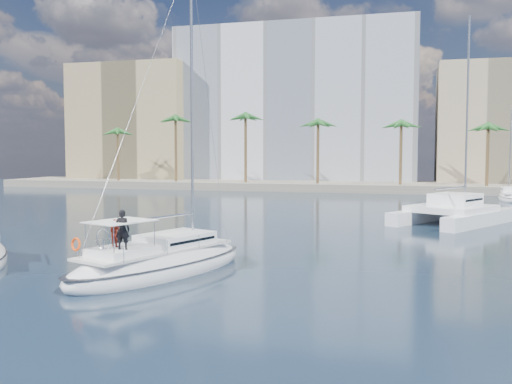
% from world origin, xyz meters
% --- Properties ---
extents(ground, '(160.00, 160.00, 0.00)m').
position_xyz_m(ground, '(0.00, 0.00, 0.00)').
color(ground, black).
rests_on(ground, ground).
extents(quay, '(120.00, 14.00, 1.20)m').
position_xyz_m(quay, '(0.00, 61.00, 0.60)').
color(quay, gray).
rests_on(quay, ground).
extents(building_modern, '(42.00, 16.00, 28.00)m').
position_xyz_m(building_modern, '(-12.00, 73.00, 14.00)').
color(building_modern, silver).
rests_on(building_modern, ground).
extents(building_tan_left, '(22.00, 14.00, 22.00)m').
position_xyz_m(building_tan_left, '(-42.00, 69.00, 11.00)').
color(building_tan_left, tan).
rests_on(building_tan_left, ground).
extents(building_beige, '(20.00, 14.00, 20.00)m').
position_xyz_m(building_beige, '(22.00, 70.00, 10.00)').
color(building_beige, beige).
rests_on(building_beige, ground).
extents(palm_left, '(3.60, 3.60, 12.30)m').
position_xyz_m(palm_left, '(-34.00, 57.00, 10.28)').
color(palm_left, brown).
rests_on(palm_left, ground).
extents(palm_centre, '(3.60, 3.60, 12.30)m').
position_xyz_m(palm_centre, '(0.00, 57.00, 10.28)').
color(palm_centre, brown).
rests_on(palm_centre, ground).
extents(main_sloop, '(7.37, 11.84, 16.78)m').
position_xyz_m(main_sloop, '(-3.66, -3.95, 0.52)').
color(main_sloop, white).
rests_on(main_sloop, ground).
extents(catamaran, '(11.20, 13.35, 17.45)m').
position_xyz_m(catamaran, '(11.65, 20.91, 1.15)').
color(catamaran, white).
rests_on(catamaran, ground).
extents(seagull, '(1.05, 0.45, 0.19)m').
position_xyz_m(seagull, '(-3.97, 2.75, 0.46)').
color(seagull, silver).
rests_on(seagull, ground).
extents(moored_yacht_a, '(3.37, 9.52, 11.90)m').
position_xyz_m(moored_yacht_a, '(20.00, 47.00, 0.00)').
color(moored_yacht_a, white).
rests_on(moored_yacht_a, ground).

